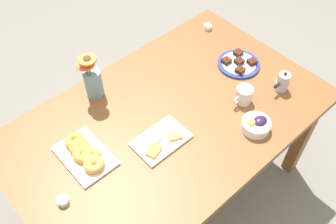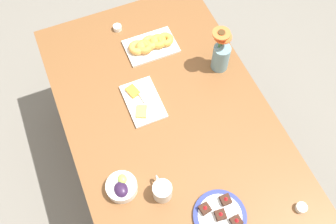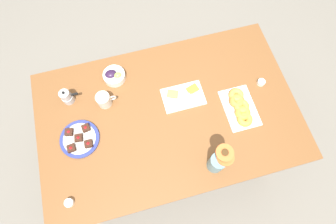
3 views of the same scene
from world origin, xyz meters
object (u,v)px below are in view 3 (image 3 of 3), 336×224
object	(u,v)px
dessert_plate	(80,139)
jam_cup_honey	(69,203)
grape_bowl	(114,76)
flower_vase	(218,162)
dining_table	(168,119)
jam_cup_berry	(261,82)
moka_pot	(67,97)
coffee_mug	(104,100)
cheese_platter	(183,96)
croissant_platter	(240,107)

from	to	relation	value
dessert_plate	jam_cup_honey	bearing A→B (deg)	-107.14
grape_bowl	flower_vase	world-z (taller)	flower_vase
dining_table	jam_cup_berry	size ratio (longest dim) A/B	33.33
dessert_plate	moka_pot	bearing A→B (deg)	95.61
flower_vase	moka_pot	xyz separation A→B (m)	(-0.75, 0.63, -0.05)
jam_cup_berry	coffee_mug	bearing A→B (deg)	172.66
jam_cup_honey	dessert_plate	distance (m)	0.36
dining_table	jam_cup_honey	size ratio (longest dim) A/B	33.33
dining_table	jam_cup_berry	xyz separation A→B (m)	(0.63, 0.05, 0.10)
dining_table	coffee_mug	world-z (taller)	coffee_mug
flower_vase	coffee_mug	bearing A→B (deg)	134.31
cheese_platter	dining_table	bearing A→B (deg)	-144.33
coffee_mug	grape_bowl	distance (m)	0.18
grape_bowl	flower_vase	size ratio (longest dim) A/B	0.52
coffee_mug	flower_vase	size ratio (longest dim) A/B	0.45
jam_cup_honey	dessert_plate	size ratio (longest dim) A/B	0.21
dining_table	flower_vase	distance (m)	0.45
cheese_platter	croissant_platter	distance (m)	0.36
dining_table	coffee_mug	xyz separation A→B (m)	(-0.36, 0.18, 0.13)
dining_table	flower_vase	bearing A→B (deg)	-64.48
grape_bowl	moka_pot	world-z (taller)	moka_pot
grape_bowl	dessert_plate	bearing A→B (deg)	-128.50
grape_bowl	dessert_plate	world-z (taller)	grape_bowl
coffee_mug	jam_cup_honey	bearing A→B (deg)	-118.88
cheese_platter	flower_vase	bearing A→B (deg)	-83.42
croissant_platter	jam_cup_honey	size ratio (longest dim) A/B	5.92
cheese_platter	grape_bowl	bearing A→B (deg)	147.87
dining_table	cheese_platter	xyz separation A→B (m)	(0.12, 0.09, 0.10)
flower_vase	dessert_plate	bearing A→B (deg)	153.86
dining_table	croissant_platter	bearing A→B (deg)	-10.25
moka_pot	cheese_platter	bearing A→B (deg)	-13.37
croissant_platter	flower_vase	distance (m)	0.40
dining_table	moka_pot	xyz separation A→B (m)	(-0.57, 0.25, 0.13)
jam_cup_honey	jam_cup_berry	bearing A→B (deg)	17.61
grape_bowl	jam_cup_berry	bearing A→B (deg)	-17.62
dining_table	moka_pot	distance (m)	0.64
cheese_platter	dessert_plate	xyz separation A→B (m)	(-0.67, -0.10, 0.00)
flower_vase	croissant_platter	bearing A→B (deg)	48.32
jam_cup_berry	moka_pot	bearing A→B (deg)	170.32
croissant_platter	flower_vase	xyz separation A→B (m)	(-0.26, -0.29, 0.07)
cheese_platter	flower_vase	size ratio (longest dim) A/B	0.97
jam_cup_honey	dessert_plate	world-z (taller)	dessert_plate
cheese_platter	croissant_platter	size ratio (longest dim) A/B	0.92
coffee_mug	moka_pot	size ratio (longest dim) A/B	1.02
jam_cup_honey	jam_cup_berry	distance (m)	1.35
jam_cup_berry	croissant_platter	bearing A→B (deg)	-146.83
moka_pot	croissant_platter	bearing A→B (deg)	-18.29
jam_cup_honey	moka_pot	bearing A→B (deg)	82.64
cheese_platter	flower_vase	world-z (taller)	flower_vase
cheese_platter	dessert_plate	distance (m)	0.68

